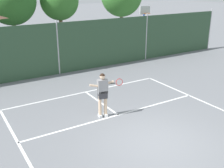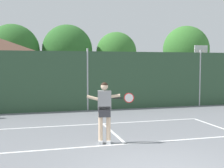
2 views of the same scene
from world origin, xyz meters
TOP-DOWN VIEW (x-y plane):
  - court_markings at (0.00, 0.65)m, footprint 8.30×11.10m
  - chainlink_fence at (0.00, 9.00)m, footprint 26.09×0.09m
  - basketball_hoop at (7.49, 10.56)m, footprint 0.90×0.67m
  - treeline_backdrop at (1.12, 20.74)m, footprint 28.24×4.23m
  - tennis_player at (-0.59, 2.70)m, footprint 1.44×0.33m
  - tennis_ball at (-0.28, 3.57)m, footprint 0.07×0.07m

SIDE VIEW (x-z plane):
  - court_markings at x=0.00m, z-range 0.00..0.01m
  - tennis_ball at x=-0.28m, z-range 0.00..0.07m
  - tennis_player at x=-0.59m, z-range 0.18..2.04m
  - chainlink_fence at x=0.00m, z-range -0.07..3.11m
  - basketball_hoop at x=7.49m, z-range 0.54..4.09m
  - treeline_backdrop at x=1.12m, z-range 0.55..6.74m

